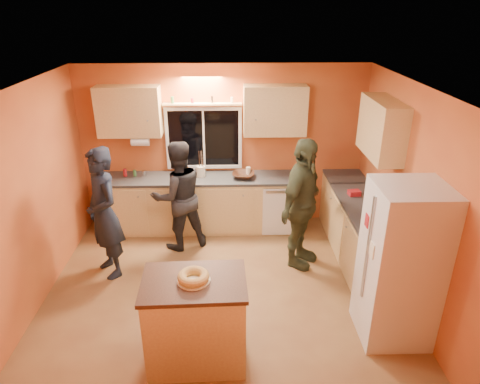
{
  "coord_description": "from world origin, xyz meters",
  "views": [
    {
      "loc": [
        0.09,
        -4.55,
        3.45
      ],
      "look_at": [
        0.23,
        0.4,
        1.22
      ],
      "focal_mm": 32.0,
      "sensor_mm": 36.0,
      "label": 1
    }
  ],
  "objects_px": {
    "refrigerator": "(400,265)",
    "island": "(196,320)",
    "person_left": "(104,214)",
    "person_center": "(178,196)",
    "person_right": "(302,205)"
  },
  "relations": [
    {
      "from": "refrigerator",
      "to": "island",
      "type": "relative_size",
      "value": 1.74
    },
    {
      "from": "island",
      "to": "person_left",
      "type": "height_order",
      "value": "person_left"
    },
    {
      "from": "person_left",
      "to": "person_center",
      "type": "xyz_separation_m",
      "value": [
        0.9,
        0.68,
        -0.07
      ]
    },
    {
      "from": "person_left",
      "to": "person_right",
      "type": "bearing_deg",
      "value": 56.54
    },
    {
      "from": "refrigerator",
      "to": "person_left",
      "type": "distance_m",
      "value": 3.67
    },
    {
      "from": "person_right",
      "to": "person_left",
      "type": "bearing_deg",
      "value": 125.43
    },
    {
      "from": "refrigerator",
      "to": "island",
      "type": "xyz_separation_m",
      "value": [
        -2.15,
        -0.34,
        -0.4
      ]
    },
    {
      "from": "person_center",
      "to": "refrigerator",
      "type": "bearing_deg",
      "value": 118.73
    },
    {
      "from": "person_left",
      "to": "person_right",
      "type": "relative_size",
      "value": 0.97
    },
    {
      "from": "refrigerator",
      "to": "island",
      "type": "bearing_deg",
      "value": -171.12
    },
    {
      "from": "refrigerator",
      "to": "person_right",
      "type": "xyz_separation_m",
      "value": [
        -0.82,
        1.42,
        0.02
      ]
    },
    {
      "from": "refrigerator",
      "to": "person_left",
      "type": "height_order",
      "value": "same"
    },
    {
      "from": "person_center",
      "to": "person_left",
      "type": "bearing_deg",
      "value": 13.3
    },
    {
      "from": "person_left",
      "to": "person_center",
      "type": "bearing_deg",
      "value": 90.33
    },
    {
      "from": "person_left",
      "to": "person_right",
      "type": "distance_m",
      "value": 2.62
    }
  ]
}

